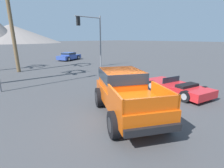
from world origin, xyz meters
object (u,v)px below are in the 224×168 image
at_px(red_convertible_car, 177,87).
at_px(traffic_light_main, 91,32).
at_px(parked_car_blue, 69,56).
at_px(palm_tree_short, 8,1).
at_px(orange_pickup_truck, 125,90).

relative_size(red_convertible_car, traffic_light_main, 0.77).
relative_size(parked_car_blue, palm_tree_short, 0.48).
bearing_deg(palm_tree_short, traffic_light_main, -21.89).
relative_size(orange_pickup_truck, palm_tree_short, 0.59).
height_order(orange_pickup_truck, parked_car_blue, orange_pickup_truck).
bearing_deg(orange_pickup_truck, palm_tree_short, 121.25).
distance_m(traffic_light_main, palm_tree_short, 8.40).
bearing_deg(palm_tree_short, red_convertible_car, -70.75).
bearing_deg(red_convertible_car, traffic_light_main, 91.86).
xyz_separation_m(parked_car_blue, palm_tree_short, (-8.82, -5.07, 6.16)).
distance_m(red_convertible_car, palm_tree_short, 16.89).
bearing_deg(palm_tree_short, parked_car_blue, 29.90).
relative_size(parked_car_blue, traffic_light_main, 0.75).
xyz_separation_m(red_convertible_car, palm_tree_short, (-5.16, 14.78, 6.36)).
bearing_deg(red_convertible_car, orange_pickup_truck, -169.72).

